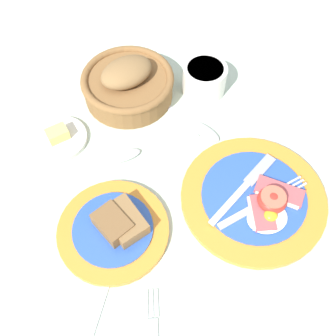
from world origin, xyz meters
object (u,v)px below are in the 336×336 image
at_px(butter_dish, 59,138).
at_px(teaspoon_by_saucer, 136,152).
at_px(sugar_cup, 204,78).
at_px(bread_basket, 128,83).
at_px(teaspoon_near_cup, 195,124).
at_px(breakfast_plate, 256,198).
at_px(bread_plate, 115,228).

distance_m(butter_dish, teaspoon_by_saucer, 0.16).
bearing_deg(sugar_cup, butter_dish, -173.97).
bearing_deg(sugar_cup, bread_basket, 167.16).
bearing_deg(butter_dish, teaspoon_near_cup, -11.40).
bearing_deg(bread_basket, butter_dish, -156.94).
height_order(bread_basket, teaspoon_near_cup, bread_basket).
relative_size(breakfast_plate, bread_plate, 1.36).
xyz_separation_m(sugar_cup, teaspoon_by_saucer, (-0.19, -0.11, -0.03)).
bearing_deg(teaspoon_near_cup, bread_basket, -169.09).
bearing_deg(bread_basket, bread_plate, -110.28).
distance_m(teaspoon_by_saucer, teaspoon_near_cup, 0.13).
distance_m(sugar_cup, butter_dish, 0.32).
distance_m(bread_plate, teaspoon_near_cup, 0.27).
bearing_deg(bread_basket, teaspoon_near_cup, -50.19).
relative_size(sugar_cup, bread_basket, 0.48).
xyz_separation_m(bread_plate, teaspoon_near_cup, (0.21, 0.17, -0.01)).
relative_size(bread_basket, butter_dish, 1.76).
bearing_deg(butter_dish, teaspoon_by_saucer, -30.83).
xyz_separation_m(bread_plate, butter_dish, (-0.05, 0.23, -0.01)).
height_order(teaspoon_by_saucer, teaspoon_near_cup, same).
relative_size(bread_plate, bread_basket, 1.00).
bearing_deg(teaspoon_near_cup, butter_dish, -130.30).
distance_m(bread_plate, bread_basket, 0.32).
height_order(sugar_cup, butter_dish, sugar_cup).
height_order(breakfast_plate, butter_dish, breakfast_plate).
bearing_deg(breakfast_plate, teaspoon_near_cup, 101.78).
relative_size(butter_dish, teaspoon_near_cup, 0.62).
bearing_deg(sugar_cup, teaspoon_near_cup, -121.70).
xyz_separation_m(breakfast_plate, bread_basket, (-0.14, 0.32, 0.03)).
bearing_deg(breakfast_plate, bread_basket, 114.21).
distance_m(breakfast_plate, teaspoon_by_saucer, 0.24).
height_order(butter_dish, teaspoon_by_saucer, butter_dish).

